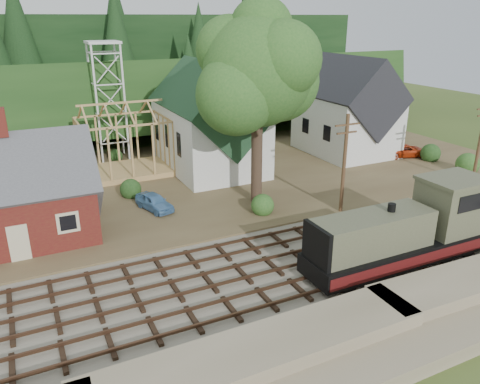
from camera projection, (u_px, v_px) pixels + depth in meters
name	position (u px, v px, depth m)	size (l,w,h in m)	color
ground	(302.00, 262.00, 29.79)	(140.00, 140.00, 0.00)	#384C1E
embankment	(398.00, 340.00, 22.64)	(64.00, 5.00, 1.60)	#7F7259
railroad_bed	(302.00, 261.00, 29.76)	(64.00, 11.00, 0.16)	#726B5B
village_flat	(199.00, 178.00, 44.89)	(64.00, 26.00, 0.30)	brown
hillside	(136.00, 129.00, 65.14)	(70.00, 28.00, 8.00)	#1E3F19
ridge	(113.00, 110.00, 78.61)	(80.00, 20.00, 12.00)	black
depot	(13.00, 199.00, 31.36)	(10.80, 7.41, 9.00)	#561316
church	(210.00, 121.00, 45.35)	(8.40, 15.17, 13.00)	silver
farmhouse	(347.00, 112.00, 51.45)	(8.40, 10.80, 10.60)	silver
timber_frame	(124.00, 144.00, 44.70)	(8.20, 6.20, 6.99)	tan
lattice_tower	(105.00, 66.00, 47.37)	(3.20, 3.20, 12.12)	silver
big_tree	(259.00, 79.00, 35.58)	(10.90, 8.40, 14.70)	#38281E
telegraph_pole_near	(344.00, 163.00, 35.54)	(2.20, 0.28, 8.00)	#4C331E
telegraph_pole_far	(480.00, 141.00, 41.69)	(2.20, 0.28, 8.00)	#4C331E
locomotive	(407.00, 232.00, 28.80)	(12.76, 3.19, 5.08)	black
car_blue	(154.00, 202.00, 36.94)	(1.56, 3.87, 1.32)	#5A8EC1
car_red	(406.00, 151.00, 51.08)	(2.19, 4.76, 1.32)	#BF330F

